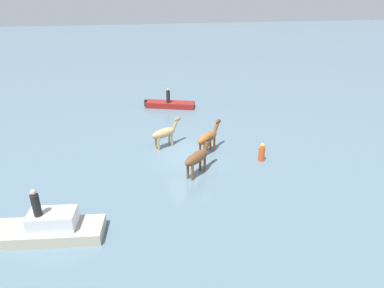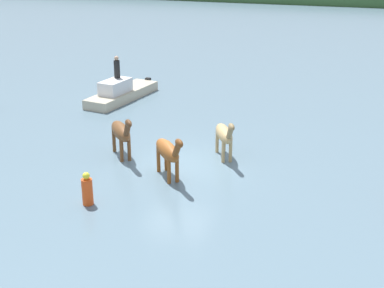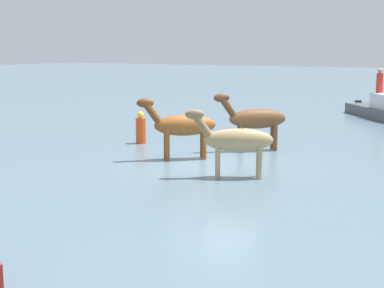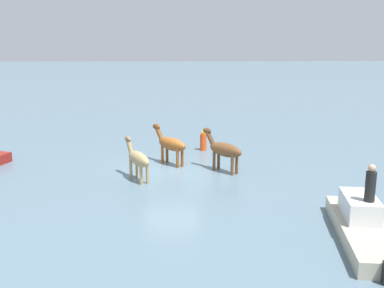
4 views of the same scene
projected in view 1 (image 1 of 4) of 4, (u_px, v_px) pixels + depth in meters
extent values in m
plane|color=slate|center=(190.00, 155.00, 20.36)|extent=(179.17, 179.17, 0.00)
ellipsoid|color=brown|center=(208.00, 138.00, 20.12)|extent=(1.67, 1.78, 0.63)
cylinder|color=brown|center=(210.00, 142.00, 20.84)|extent=(0.14, 0.14, 1.04)
cylinder|color=brown|center=(214.00, 143.00, 20.68)|extent=(0.14, 0.14, 1.04)
cylinder|color=brown|center=(200.00, 148.00, 20.01)|extent=(0.14, 0.14, 1.04)
cylinder|color=brown|center=(204.00, 149.00, 19.85)|extent=(0.14, 0.14, 1.04)
cylinder|color=brown|center=(216.00, 127.00, 20.68)|extent=(0.55, 0.58, 0.69)
ellipsoid|color=brown|center=(218.00, 121.00, 20.71)|extent=(0.51, 0.53, 0.28)
ellipsoid|color=brown|center=(196.00, 158.00, 17.68)|extent=(1.69, 1.81, 0.64)
cylinder|color=brown|center=(200.00, 162.00, 18.41)|extent=(0.14, 0.14, 1.06)
cylinder|color=brown|center=(205.00, 163.00, 18.24)|extent=(0.14, 0.14, 1.06)
cylinder|color=brown|center=(188.00, 170.00, 17.57)|extent=(0.14, 0.14, 1.06)
cylinder|color=brown|center=(192.00, 171.00, 17.40)|extent=(0.14, 0.14, 1.06)
cylinder|color=#50311A|center=(207.00, 144.00, 18.24)|extent=(0.55, 0.59, 0.70)
ellipsoid|color=#50311A|center=(209.00, 138.00, 18.27)|extent=(0.51, 0.54, 0.28)
ellipsoid|color=tan|center=(164.00, 133.00, 20.91)|extent=(1.34, 1.82, 0.60)
cylinder|color=tan|center=(169.00, 137.00, 21.54)|extent=(0.13, 0.13, 0.99)
cylinder|color=tan|center=(172.00, 139.00, 21.35)|extent=(0.13, 0.13, 0.99)
cylinder|color=tan|center=(156.00, 142.00, 20.90)|extent=(0.13, 0.13, 0.99)
cylinder|color=tan|center=(159.00, 143.00, 20.70)|extent=(0.13, 0.13, 0.99)
cylinder|color=olive|center=(175.00, 124.00, 21.32)|extent=(0.45, 0.58, 0.66)
ellipsoid|color=olive|center=(177.00, 119.00, 21.32)|extent=(0.42, 0.53, 0.26)
cube|color=maroon|center=(170.00, 105.00, 28.59)|extent=(2.50, 4.30, 0.62)
cube|color=black|center=(146.00, 104.00, 28.82)|extent=(0.34, 0.32, 0.67)
cube|color=#B7AD93|center=(40.00, 234.00, 13.46)|extent=(2.14, 5.27, 0.65)
cube|color=silver|center=(53.00, 220.00, 13.22)|extent=(1.25, 1.97, 0.70)
cylinder|color=black|center=(168.00, 96.00, 28.05)|extent=(0.32, 0.32, 0.95)
sphere|color=tan|center=(168.00, 89.00, 27.80)|extent=(0.24, 0.24, 0.24)
cylinder|color=black|center=(36.00, 205.00, 12.71)|extent=(0.32, 0.32, 0.95)
sphere|color=tan|center=(33.00, 192.00, 12.45)|extent=(0.24, 0.24, 0.24)
cylinder|color=#E54C19|center=(262.00, 154.00, 19.45)|extent=(0.36, 0.36, 0.90)
sphere|color=yellow|center=(263.00, 145.00, 19.21)|extent=(0.24, 0.24, 0.24)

